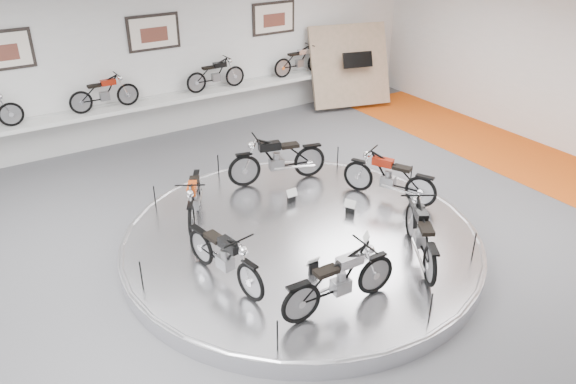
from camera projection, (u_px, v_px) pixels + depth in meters
floor at (310, 256)px, 10.01m from camera, size 16.00×16.00×0.00m
ceiling at (316, 27)px, 8.15m from camera, size 16.00×16.00×0.00m
wall_back at (156, 60)px, 14.30m from camera, size 16.00×0.00×16.00m
orange_carpet_strip at (547, 168)px, 13.25m from camera, size 2.40×12.60×0.01m
dado_band at (162, 114)px, 14.96m from camera, size 15.68×0.04×1.10m
display_platform at (301, 241)px, 10.16m from camera, size 6.40×6.40×0.30m
platform_rim at (301, 235)px, 10.11m from camera, size 6.40×6.40×0.10m
shelf at (165, 101)px, 14.54m from camera, size 11.00×0.55×0.10m
poster_left at (1, 51)px, 12.28m from camera, size 1.35×0.06×0.88m
poster_center at (154, 32)px, 13.95m from camera, size 1.35×0.06×0.88m
poster_right at (274, 18)px, 15.62m from camera, size 1.35×0.06×0.88m
display_panel at (350, 66)px, 16.65m from camera, size 2.56×1.52×2.30m
shelf_bike_b at (104, 95)px, 13.64m from camera, size 1.22×0.43×0.73m
shelf_bike_c at (216, 76)px, 15.07m from camera, size 1.22×0.43×0.73m
shelf_bike_d at (299, 62)px, 16.35m from camera, size 1.22×0.43×0.73m
bike_a at (389, 176)px, 11.07m from camera, size 1.27×1.76×0.98m
bike_b at (277, 158)px, 11.74m from camera, size 1.91×1.05×1.07m
bike_c at (194, 197)px, 10.38m from camera, size 1.23×1.62×0.91m
bike_d at (224, 255)px, 8.66m from camera, size 0.83×1.68×0.94m
bike_e at (340, 279)px, 8.08m from camera, size 1.68×0.64×0.98m
bike_f at (421, 233)px, 9.17m from camera, size 1.40×1.76×1.00m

